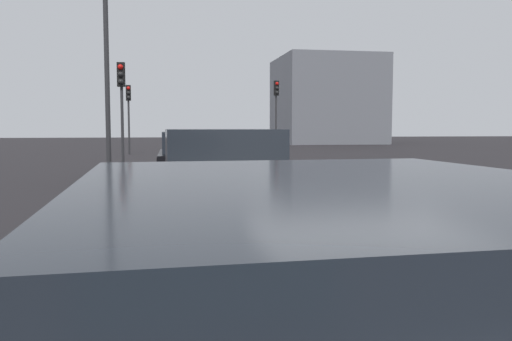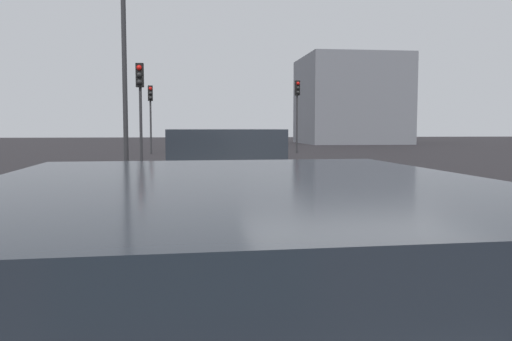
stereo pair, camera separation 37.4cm
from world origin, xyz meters
TOP-DOWN VIEW (x-y plane):
  - ground_plane at (0.00, 0.00)m, footprint 160.00×160.00m
  - car_black_right_lead at (10.27, 1.42)m, footprint 4.74×2.09m
  - car_beige_right_second at (2.62, 1.36)m, footprint 4.13×2.07m
  - traffic_light_near_left at (15.24, 3.72)m, footprint 0.32×0.30m
  - traffic_light_near_right at (26.67, -4.69)m, footprint 0.33×0.30m
  - traffic_light_far_left at (26.56, 4.17)m, footprint 0.33×0.30m
  - street_lamp_kerbside at (12.78, 3.99)m, footprint 0.56×0.36m
  - building_facade_left at (45.96, -14.00)m, footprint 10.03×9.57m

SIDE VIEW (x-z plane):
  - ground_plane at x=0.00m, z-range -0.20..0.00m
  - car_black_right_lead at x=10.27m, z-range -0.02..1.46m
  - car_beige_right_second at x=2.62m, z-range -0.03..1.54m
  - traffic_light_near_left at x=15.24m, z-range 0.88..4.90m
  - traffic_light_far_left at x=26.56m, z-range 0.89..4.94m
  - traffic_light_near_right at x=26.67m, z-range 0.96..5.41m
  - building_facade_left at x=45.96m, z-range 0.00..8.52m
  - street_lamp_kerbside at x=12.78m, z-range 0.65..8.00m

